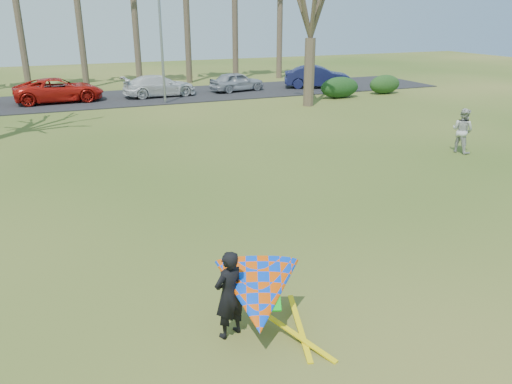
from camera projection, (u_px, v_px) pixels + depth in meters
name	position (u px, v px, depth m)	size (l,w,h in m)	color
ground	(289.00, 264.00, 11.47)	(100.00, 100.00, 0.00)	#214C10
parking_strip	(126.00, 98.00, 33.21)	(46.00, 7.00, 0.06)	black
streetlight	(163.00, 29.00, 29.86)	(2.28, 0.18, 8.00)	gray
hedge_near	(340.00, 87.00, 33.18)	(2.77, 1.26, 1.39)	#143613
hedge_far	(385.00, 84.00, 34.86)	(2.36, 1.11, 1.31)	#193B15
car_2	(59.00, 90.00, 31.38)	(2.47, 5.37, 1.49)	red
car_3	(159.00, 86.00, 33.47)	(1.96, 4.81, 1.40)	silver
car_4	(237.00, 82.00, 35.67)	(1.59, 3.94, 1.34)	#9FA3AD
car_5	(317.00, 77.00, 37.21)	(1.70, 4.88, 1.61)	#171B47
pedestrian_a	(462.00, 131.00, 20.25)	(0.89, 0.69, 1.82)	#B8B8B3
kite_flyer	(255.00, 295.00, 8.65)	(2.13, 2.39, 2.02)	black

